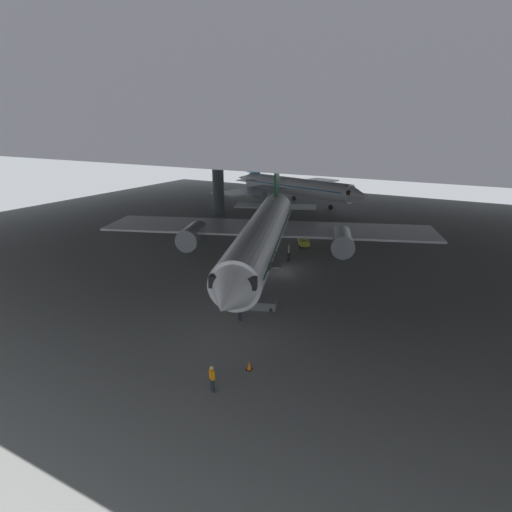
% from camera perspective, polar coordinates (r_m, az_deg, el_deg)
% --- Properties ---
extents(ground_plane, '(110.00, 110.00, 0.00)m').
position_cam_1_polar(ground_plane, '(44.86, 2.22, -1.97)').
color(ground_plane, slate).
extents(hangar_structure, '(121.00, 99.00, 15.82)m').
position_cam_1_polar(hangar_structure, '(54.97, 9.19, 17.53)').
color(hangar_structure, '#4C4F54').
rests_on(hangar_structure, ground_plane).
extents(airplane_main, '(37.52, 37.71, 12.12)m').
position_cam_1_polar(airplane_main, '(45.33, 0.94, 2.97)').
color(airplane_main, white).
rests_on(airplane_main, ground_plane).
extents(boarding_stairs, '(4.55, 2.83, 4.79)m').
position_cam_1_polar(boarding_stairs, '(36.02, -0.35, -5.69)').
color(boarding_stairs, slate).
rests_on(boarding_stairs, ground_plane).
extents(crew_worker_near_nose, '(0.48, 0.37, 1.68)m').
position_cam_1_polar(crew_worker_near_nose, '(25.56, -5.85, -15.68)').
color(crew_worker_near_nose, '#232838').
rests_on(crew_worker_near_nose, ground_plane).
extents(crew_worker_by_stairs, '(0.53, 0.31, 1.58)m').
position_cam_1_polar(crew_worker_by_stairs, '(33.65, -2.13, -7.15)').
color(crew_worker_by_stairs, '#232838').
rests_on(crew_worker_by_stairs, ground_plane).
extents(airplane_distant, '(31.15, 30.76, 10.14)m').
position_cam_1_polar(airplane_distant, '(82.19, 5.02, 9.19)').
color(airplane_distant, white).
rests_on(airplane_distant, ground_plane).
extents(traffic_cone_orange, '(0.36, 0.36, 0.60)m').
position_cam_1_polar(traffic_cone_orange, '(27.71, -0.92, -14.35)').
color(traffic_cone_orange, black).
rests_on(traffic_cone_orange, ground_plane).
extents(baggage_tug, '(2.19, 2.50, 0.90)m').
position_cam_1_polar(baggage_tug, '(53.80, 6.33, 1.84)').
color(baggage_tug, yellow).
rests_on(baggage_tug, ground_plane).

